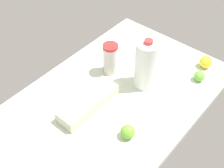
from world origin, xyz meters
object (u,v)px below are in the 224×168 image
at_px(lime_by_jug, 128,132).
at_px(lemon_far_back, 206,62).
at_px(egg_carton, 88,103).
at_px(milk_jug, 146,64).
at_px(tumbler_cup, 110,59).
at_px(lime_beside_bowl, 199,76).

xyz_separation_m(lime_by_jug, lemon_far_back, (-0.63, 0.04, 0.00)).
height_order(egg_carton, milk_jug, milk_jug).
distance_m(egg_carton, lime_by_jug, 0.24).
relative_size(egg_carton, tumbler_cup, 1.85).
bearing_deg(milk_jug, lime_beside_bowl, 135.19).
bearing_deg(milk_jug, lime_by_jug, 23.44).
height_order(egg_carton, lemon_far_back, lemon_far_back).
distance_m(egg_carton, lemon_far_back, 0.68).
height_order(egg_carton, lime_beside_bowl, egg_carton).
distance_m(milk_jug, lemon_far_back, 0.37).
distance_m(tumbler_cup, lime_by_jug, 0.43).
distance_m(lime_beside_bowl, lemon_far_back, 0.12).
bearing_deg(lime_by_jug, tumbler_cup, -129.77).
bearing_deg(lime_beside_bowl, tumbler_cup, -58.44).
bearing_deg(lemon_far_back, lime_beside_bowl, 12.97).
xyz_separation_m(egg_carton, lemon_far_back, (-0.61, 0.28, 0.00)).
relative_size(egg_carton, milk_jug, 1.17).
bearing_deg(milk_jug, tumbler_cup, -78.25).
height_order(egg_carton, lime_by_jug, lime_by_jug).
bearing_deg(tumbler_cup, egg_carton, 17.70).
relative_size(egg_carton, lemon_far_back, 4.79).
relative_size(egg_carton, lime_beside_bowl, 5.75).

